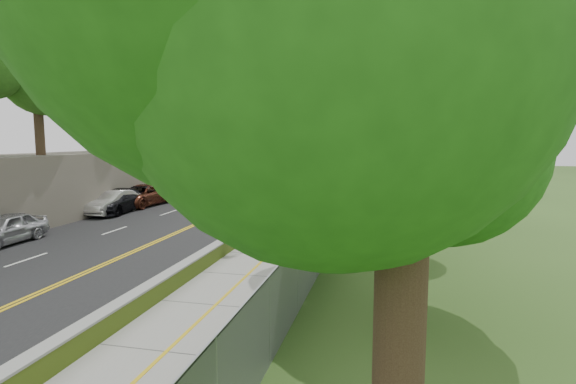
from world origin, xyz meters
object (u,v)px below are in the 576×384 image
(streetlight, at_px, (177,142))
(concrete_block, at_px, (326,235))
(signpost, at_px, (243,209))
(car_1, at_px, (112,202))
(construction_barrel, at_px, (361,184))
(car_2, at_px, (141,195))
(car_0, at_px, (4,229))
(person_far, at_px, (343,182))
(painter_0, at_px, (296,204))

(streetlight, bearing_deg, concrete_block, -44.59)
(signpost, xyz_separation_m, car_1, (-11.65, 7.82, -1.16))
(construction_barrel, relative_size, car_1, 0.20)
(car_1, bearing_deg, car_2, 88.52)
(car_0, distance_m, person_far, 28.28)
(person_far, bearing_deg, car_1, 48.00)
(signpost, height_order, car_0, signpost)
(car_0, distance_m, car_1, 8.74)
(person_far, bearing_deg, car_2, 41.03)
(car_0, height_order, car_1, car_1)
(construction_barrel, bearing_deg, painter_0, -99.79)
(concrete_block, distance_m, person_far, 21.74)
(car_0, bearing_deg, painter_0, 40.09)
(painter_0, bearing_deg, car_0, 111.15)
(car_1, bearing_deg, concrete_block, -21.26)
(concrete_block, bearing_deg, painter_0, 112.57)
(car_2, bearing_deg, concrete_block, -26.58)
(construction_barrel, distance_m, concrete_block, 24.03)
(construction_barrel, height_order, painter_0, painter_0)
(construction_barrel, height_order, person_far, person_far)
(person_far, bearing_deg, signpost, 83.24)
(signpost, relative_size, concrete_block, 2.60)
(construction_barrel, distance_m, car_0, 31.05)
(streetlight, height_order, car_2, streetlight)
(person_far, bearing_deg, car_0, 59.79)
(car_0, xyz_separation_m, car_1, (-0.30, 8.74, 0.04))
(painter_0, bearing_deg, concrete_block, -178.08)
(concrete_block, bearing_deg, signpost, -142.85)
(construction_barrel, bearing_deg, car_2, -134.56)
(streetlight, bearing_deg, person_far, 28.26)
(car_0, relative_size, person_far, 2.61)
(streetlight, xyz_separation_m, car_0, (0.17, -17.93, -3.88))
(signpost, height_order, construction_barrel, signpost)
(car_0, bearing_deg, concrete_block, 11.32)
(car_2, distance_m, person_far, 18.52)
(concrete_block, xyz_separation_m, car_1, (-14.90, 5.36, 0.35))
(car_2, bearing_deg, signpost, -40.02)
(painter_0, bearing_deg, signpost, 157.43)
(streetlight, distance_m, person_far, 15.52)
(streetlight, height_order, person_far, streetlight)
(signpost, xyz_separation_m, car_2, (-11.65, 11.36, -1.15))
(streetlight, height_order, car_1, streetlight)
(signpost, distance_m, car_2, 16.31)
(construction_barrel, height_order, car_0, car_0)
(signpost, bearing_deg, car_1, 146.12)
(construction_barrel, relative_size, car_0, 0.21)
(streetlight, xyz_separation_m, construction_barrel, (14.76, 9.48, -4.14))
(car_0, relative_size, car_2, 0.76)
(construction_barrel, bearing_deg, car_1, -128.59)
(construction_barrel, relative_size, person_far, 0.56)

